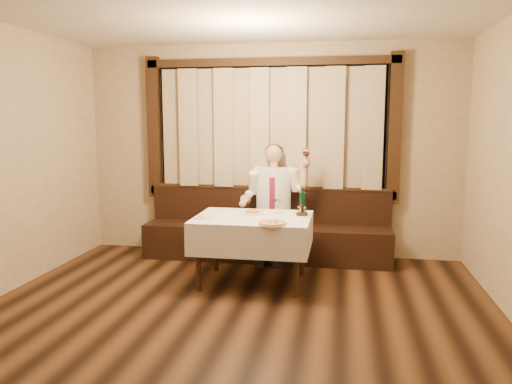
% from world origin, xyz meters
% --- Properties ---
extents(room, '(5.01, 6.01, 2.81)m').
position_xyz_m(room, '(-0.00, 0.97, 1.50)').
color(room, black).
rests_on(room, ground).
extents(banquette, '(3.20, 0.61, 0.94)m').
position_xyz_m(banquette, '(0.00, 2.72, 0.31)').
color(banquette, black).
rests_on(banquette, ground).
extents(dining_table, '(1.27, 0.97, 0.76)m').
position_xyz_m(dining_table, '(0.00, 1.70, 0.65)').
color(dining_table, black).
rests_on(dining_table, ground).
extents(pizza, '(0.30, 0.30, 0.03)m').
position_xyz_m(pizza, '(0.27, 1.32, 0.77)').
color(pizza, white).
rests_on(pizza, dining_table).
extents(pasta_red, '(0.26, 0.26, 0.09)m').
position_xyz_m(pasta_red, '(-0.04, 1.86, 0.79)').
color(pasta_red, white).
rests_on(pasta_red, dining_table).
extents(pasta_cream, '(0.24, 0.24, 0.08)m').
position_xyz_m(pasta_cream, '(-0.50, 1.52, 0.79)').
color(pasta_cream, white).
rests_on(pasta_cream, dining_table).
extents(green_bottle, '(0.07, 0.07, 0.32)m').
position_xyz_m(green_bottle, '(0.53, 1.89, 0.89)').
color(green_bottle, '#104C25').
rests_on(green_bottle, dining_table).
extents(table_wine_glass, '(0.07, 0.07, 0.19)m').
position_xyz_m(table_wine_glass, '(0.24, 1.93, 0.90)').
color(table_wine_glass, white).
rests_on(table_wine_glass, dining_table).
extents(cruet_caddy, '(0.12, 0.08, 0.12)m').
position_xyz_m(cruet_caddy, '(0.53, 1.83, 0.80)').
color(cruet_caddy, black).
rests_on(cruet_caddy, dining_table).
extents(seated_man, '(0.85, 0.63, 1.50)m').
position_xyz_m(seated_man, '(0.10, 2.63, 0.86)').
color(seated_man, black).
rests_on(seated_man, ground).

